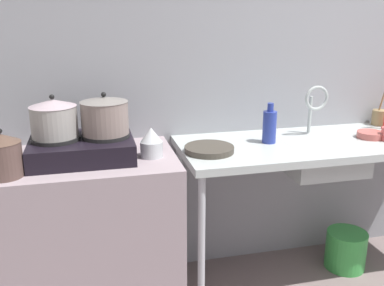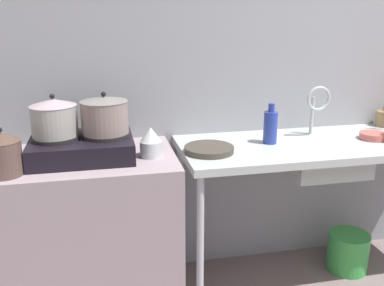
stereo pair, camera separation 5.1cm
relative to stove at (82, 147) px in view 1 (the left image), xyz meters
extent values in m
cube|color=gray|center=(1.86, 0.35, 0.46)|extent=(5.49, 0.10, 2.73)
cube|color=gray|center=(0.00, 0.00, -0.48)|extent=(0.90, 0.59, 0.85)
cube|color=#A8B1AF|center=(1.35, 0.00, -0.08)|extent=(1.72, 0.59, 0.04)
cylinder|color=#A9ABB2|center=(0.53, -0.26, -0.50)|extent=(0.04, 0.04, 0.81)
cylinder|color=#A6B1B3|center=(0.53, 0.26, -0.50)|extent=(0.04, 0.04, 0.81)
cube|color=black|center=(0.00, 0.00, -0.01)|extent=(0.49, 0.39, 0.10)
cylinder|color=black|center=(-0.12, 0.00, 0.05)|extent=(0.23, 0.23, 0.02)
cylinder|color=black|center=(0.12, 0.00, 0.05)|extent=(0.23, 0.23, 0.02)
cylinder|color=#9A9691|center=(-0.12, 0.00, 0.14)|extent=(0.21, 0.21, 0.15)
cone|color=#A6939C|center=(-0.12, 0.00, 0.22)|extent=(0.22, 0.22, 0.03)
sphere|color=black|center=(-0.12, 0.00, 0.25)|extent=(0.02, 0.02, 0.02)
cylinder|color=gray|center=(0.12, 0.00, 0.14)|extent=(0.22, 0.22, 0.16)
cone|color=slate|center=(0.12, 0.00, 0.23)|extent=(0.23, 0.23, 0.02)
sphere|color=black|center=(0.12, 0.00, 0.25)|extent=(0.02, 0.02, 0.02)
cylinder|color=brown|center=(-0.33, -0.17, 0.02)|extent=(0.16, 0.16, 0.15)
cone|color=brown|center=(-0.33, -0.17, 0.12)|extent=(0.17, 0.17, 0.04)
cylinder|color=#B9BEC2|center=(0.33, -0.06, -0.02)|extent=(0.11, 0.11, 0.08)
cone|color=#B9BEC2|center=(0.33, -0.06, 0.06)|extent=(0.11, 0.11, 0.07)
cube|color=#A8B1AF|center=(1.28, -0.04, -0.14)|extent=(0.42, 0.33, 0.17)
cylinder|color=#A8B1AF|center=(1.29, 0.16, 0.05)|extent=(0.02, 0.02, 0.22)
torus|color=#A8B1AF|center=(1.29, 0.10, 0.16)|extent=(0.14, 0.02, 0.14)
cylinder|color=#3D372F|center=(0.63, -0.05, -0.04)|extent=(0.25, 0.25, 0.03)
cylinder|color=#B3564F|center=(1.58, -0.02, -0.04)|extent=(0.15, 0.15, 0.04)
cylinder|color=navy|center=(0.99, 0.03, 0.03)|extent=(0.07, 0.07, 0.17)
cylinder|color=navy|center=(0.99, 0.03, 0.14)|extent=(0.03, 0.03, 0.05)
cylinder|color=olive|center=(1.82, 0.23, -0.01)|extent=(0.09, 0.09, 0.09)
cylinder|color=olive|center=(1.82, 0.23, 0.08)|extent=(0.05, 0.01, 0.21)
cylinder|color=green|center=(1.54, 0.02, -0.79)|extent=(0.24, 0.24, 0.24)
camera|label=1|loc=(0.05, -2.06, 0.63)|focal=40.49mm
camera|label=2|loc=(0.10, -2.08, 0.63)|focal=40.49mm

